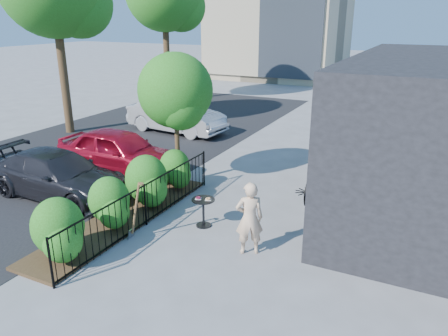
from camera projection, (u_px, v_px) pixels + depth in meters
The scene contains 12 objects.
ground at pixel (199, 238), 10.32m from camera, with size 120.00×120.00×0.00m, color gray.
fence at pixel (145, 204), 10.76m from camera, with size 0.05×6.05×1.10m.
planting_bed at pixel (124, 218), 11.23m from camera, with size 1.30×6.00×0.08m, color #382616.
shrubs at pixel (128, 194), 11.05m from camera, with size 1.10×5.60×1.24m.
patio_tree at pixel (177, 95), 12.66m from camera, with size 2.20×2.20×3.94m.
street at pixel (71, 160), 15.78m from camera, with size 9.00×30.00×0.01m, color black.
cafe_table at pixel (203, 208), 10.73m from camera, with size 0.57×0.57×0.77m.
woman at pixel (249, 218), 9.40m from camera, with size 0.61×0.40×1.66m, color beige.
shovel at pixel (135, 214), 10.01m from camera, with size 0.50×0.20×1.51m.
car_red at pixel (119, 151), 14.33m from camera, with size 1.74×4.33×1.48m, color #A40D24.
car_silver at pixel (176, 115), 19.34m from camera, with size 1.60×4.59×1.51m, color #A6A6AB.
car_darkgrey at pixel (58, 175), 12.48m from camera, with size 1.83×4.49×1.30m, color black.
Camera 1 is at (4.61, -7.96, 4.99)m, focal length 35.00 mm.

